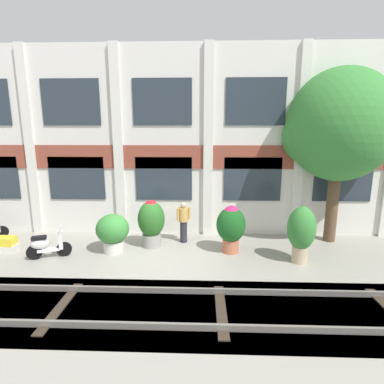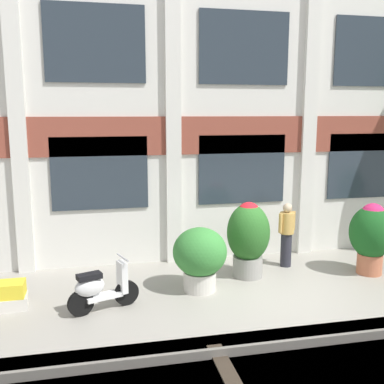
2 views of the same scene
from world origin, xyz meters
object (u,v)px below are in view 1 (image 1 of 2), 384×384
object	(u,v)px
potted_plant_square_trough	(5,245)
resident_by_doorway	(184,221)
scooter_near_curb	(47,245)
broadleaf_tree	(340,129)
potted_plant_fluted_column	(113,231)
potted_plant_glazed_jar	(301,231)
potted_plant_stone_basin	(231,226)
potted_plant_ribbed_drum	(151,221)

from	to	relation	value
potted_plant_square_trough	resident_by_doorway	xyz separation A→B (m)	(6.11, 1.11, 0.58)
potted_plant_square_trough	scooter_near_curb	xyz separation A→B (m)	(1.73, -0.48, 0.19)
potted_plant_square_trough	resident_by_doorway	distance (m)	6.24
broadleaf_tree	potted_plant_fluted_column	xyz separation A→B (m)	(-7.88, -1.35, -3.42)
potted_plant_glazed_jar	potted_plant_fluted_column	distance (m)	6.18
resident_by_doorway	potted_plant_square_trough	bearing A→B (deg)	-102.90
potted_plant_square_trough	potted_plant_stone_basin	distance (m)	7.81
potted_plant_ribbed_drum	potted_plant_fluted_column	xyz separation A→B (m)	(-1.24, -0.55, -0.21)
broadleaf_tree	scooter_near_curb	bearing A→B (deg)	-169.00
potted_plant_glazed_jar	scooter_near_curb	size ratio (longest dim) A/B	1.38
potted_plant_ribbed_drum	potted_plant_square_trough	xyz separation A→B (m)	(-4.99, -0.65, -0.71)
potted_plant_ribbed_drum	scooter_near_curb	bearing A→B (deg)	-160.83
potted_plant_fluted_column	broadleaf_tree	bearing A→B (deg)	9.69
potted_plant_ribbed_drum	potted_plant_glazed_jar	world-z (taller)	potted_plant_glazed_jar
potted_plant_ribbed_drum	potted_plant_square_trough	distance (m)	5.08
potted_plant_square_trough	scooter_near_curb	size ratio (longest dim) A/B	0.59
potted_plant_glazed_jar	resident_by_doorway	size ratio (longest dim) A/B	1.19
potted_plant_ribbed_drum	potted_plant_glazed_jar	distance (m)	5.04
potted_plant_stone_basin	potted_plant_ribbed_drum	bearing A→B (deg)	171.39
potted_plant_glazed_jar	potted_plant_stone_basin	size ratio (longest dim) A/B	1.11
scooter_near_curb	resident_by_doorway	world-z (taller)	resident_by_doorway
broadleaf_tree	potted_plant_stone_basin	xyz separation A→B (m)	(-3.85, -1.21, -3.22)
broadleaf_tree	scooter_near_curb	xyz separation A→B (m)	(-9.90, -1.92, -3.74)
potted_plant_square_trough	potted_plant_fluted_column	world-z (taller)	potted_plant_fluted_column
potted_plant_fluted_column	scooter_near_curb	distance (m)	2.13
potted_plant_fluted_column	resident_by_doorway	bearing A→B (deg)	23.18
potted_plant_stone_basin	scooter_near_curb	size ratio (longest dim) A/B	1.24
potted_plant_square_trough	scooter_near_curb	distance (m)	1.80
potted_plant_glazed_jar	resident_by_doorway	xyz separation A→B (m)	(-3.78, 1.62, -0.22)
potted_plant_stone_basin	potted_plant_fluted_column	bearing A→B (deg)	-178.12
scooter_near_curb	resident_by_doorway	distance (m)	4.68
scooter_near_curb	potted_plant_square_trough	bearing A→B (deg)	144.42
potted_plant_square_trough	resident_by_doorway	bearing A→B (deg)	10.26
resident_by_doorway	scooter_near_curb	bearing A→B (deg)	-93.23
potted_plant_square_trough	potted_plant_glazed_jar	world-z (taller)	potted_plant_glazed_jar
potted_plant_ribbed_drum	potted_plant_glazed_jar	bearing A→B (deg)	-13.38
potted_plant_glazed_jar	resident_by_doorway	world-z (taller)	potted_plant_glazed_jar
potted_plant_ribbed_drum	potted_plant_stone_basin	size ratio (longest dim) A/B	1.04
potted_plant_square_trough	resident_by_doorway	world-z (taller)	resident_by_doorway
broadleaf_tree	potted_plant_square_trough	distance (m)	12.36
scooter_near_curb	potted_plant_ribbed_drum	bearing A→B (deg)	-0.77
broadleaf_tree	potted_plant_ribbed_drum	xyz separation A→B (m)	(-6.64, -0.79, -3.22)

